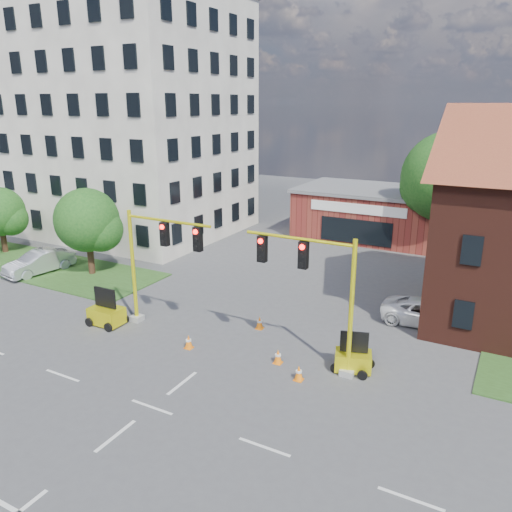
% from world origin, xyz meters
% --- Properties ---
extents(ground, '(120.00, 120.00, 0.00)m').
position_xyz_m(ground, '(0.00, 0.00, 0.00)').
color(ground, '#47474A').
rests_on(ground, ground).
extents(grass_verge_nw, '(22.00, 6.00, 0.08)m').
position_xyz_m(grass_verge_nw, '(-20.00, 10.00, 0.04)').
color(grass_verge_nw, '#29481B').
rests_on(grass_verge_nw, ground).
extents(lane_markings, '(60.00, 36.00, 0.01)m').
position_xyz_m(lane_markings, '(0.00, -3.00, 0.01)').
color(lane_markings, silver).
rests_on(lane_markings, ground).
extents(office_block, '(18.40, 15.40, 20.60)m').
position_xyz_m(office_block, '(-20.00, 21.90, 10.31)').
color(office_block, '#B8AFA1').
rests_on(office_block, ground).
extents(brick_shop, '(12.40, 8.40, 4.30)m').
position_xyz_m(brick_shop, '(0.00, 29.98, 2.16)').
color(brick_shop, maroon).
rests_on(brick_shop, ground).
extents(tree_large, '(7.19, 6.85, 9.49)m').
position_xyz_m(tree_large, '(6.85, 27.08, 5.81)').
color(tree_large, '#331F12').
rests_on(tree_large, ground).
extents(tree_nw_front, '(4.55, 4.33, 6.03)m').
position_xyz_m(tree_nw_front, '(-13.78, 10.58, 3.69)').
color(tree_nw_front, '#331F12').
rests_on(tree_nw_front, ground).
extents(tree_nw_rear, '(4.02, 3.83, 5.25)m').
position_xyz_m(tree_nw_rear, '(-23.81, 11.08, 3.18)').
color(tree_nw_rear, '#331F12').
rests_on(tree_nw_rear, ground).
extents(signal_mast_west, '(5.30, 0.60, 6.20)m').
position_xyz_m(signal_mast_west, '(-4.36, 6.00, 3.92)').
color(signal_mast_west, gray).
rests_on(signal_mast_west, ground).
extents(signal_mast_east, '(5.30, 0.60, 6.20)m').
position_xyz_m(signal_mast_east, '(4.36, 6.00, 3.92)').
color(signal_mast_east, gray).
rests_on(signal_mast_east, ground).
extents(trailer_west, '(1.79, 1.21, 2.00)m').
position_xyz_m(trailer_west, '(-7.07, 4.85, 0.63)').
color(trailer_west, yellow).
rests_on(trailer_west, ground).
extents(trailer_east, '(1.83, 1.49, 1.81)m').
position_xyz_m(trailer_east, '(6.08, 6.49, 0.57)').
color(trailer_east, yellow).
rests_on(trailer_east, ground).
extents(cone_a, '(0.40, 0.40, 0.70)m').
position_xyz_m(cone_a, '(-1.62, 4.74, 0.34)').
color(cone_a, orange).
rests_on(cone_a, ground).
extents(cone_b, '(0.40, 0.40, 0.70)m').
position_xyz_m(cone_b, '(0.39, 8.32, 0.34)').
color(cone_b, orange).
rests_on(cone_b, ground).
extents(cone_c, '(0.40, 0.40, 0.70)m').
position_xyz_m(cone_c, '(4.28, 4.60, 0.34)').
color(cone_c, orange).
rests_on(cone_c, ground).
extents(cone_d, '(0.40, 0.40, 0.70)m').
position_xyz_m(cone_d, '(2.85, 5.48, 0.34)').
color(cone_d, orange).
rests_on(cone_d, ground).
extents(pickup_white, '(5.01, 2.38, 1.38)m').
position_xyz_m(pickup_white, '(8.18, 13.02, 0.69)').
color(pickup_white, white).
rests_on(pickup_white, ground).
extents(sedan_silver_front, '(2.39, 5.03, 1.59)m').
position_xyz_m(sedan_silver_front, '(-17.41, 8.95, 0.80)').
color(sedan_silver_front, '#B5B8BD').
rests_on(sedan_silver_front, ground).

